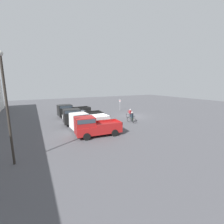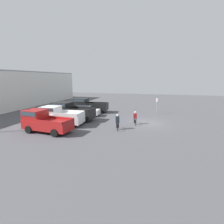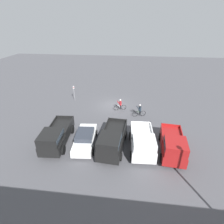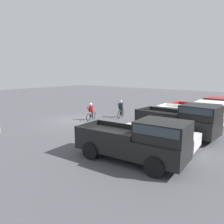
{
  "view_description": "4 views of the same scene",
  "coord_description": "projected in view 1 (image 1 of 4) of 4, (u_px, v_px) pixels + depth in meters",
  "views": [
    {
      "loc": [
        -21.62,
        15.64,
        5.77
      ],
      "look_at": [
        -0.3,
        4.38,
        1.2
      ],
      "focal_mm": 24.0,
      "sensor_mm": 36.0,
      "label": 1
    },
    {
      "loc": [
        -21.36,
        -1.49,
        5.46
      ],
      "look_at": [
        -0.3,
        4.38,
        1.2
      ],
      "focal_mm": 28.0,
      "sensor_mm": 36.0,
      "label": 2
    },
    {
      "loc": [
        -2.51,
        23.07,
        11.19
      ],
      "look_at": [
        -0.3,
        4.38,
        1.2
      ],
      "focal_mm": 28.0,
      "sensor_mm": 36.0,
      "label": 3
    },
    {
      "loc": [
        13.3,
        15.02,
        4.35
      ],
      "look_at": [
        -0.3,
        4.38,
        1.2
      ],
      "focal_mm": 35.0,
      "sensor_mm": 36.0,
      "label": 4
    }
  ],
  "objects": [
    {
      "name": "pickup_truck_2",
      "position": [
        80.0,
        116.0,
        21.45
      ],
      "size": [
        2.61,
        5.66,
        2.3
      ],
      "color": "black",
      "rests_on": "ground_plane"
    },
    {
      "name": "cyclist_1",
      "position": [
        132.0,
        117.0,
        22.38
      ],
      "size": [
        1.71,
        0.6,
        1.72
      ],
      "color": "black",
      "rests_on": "ground_plane"
    },
    {
      "name": "sedan_0",
      "position": [
        79.0,
        115.0,
        24.18
      ],
      "size": [
        2.3,
        4.92,
        1.42
      ],
      "color": "white",
      "rests_on": "ground_plane"
    },
    {
      "name": "pickup_truck_1",
      "position": [
        87.0,
        121.0,
        19.02
      ],
      "size": [
        2.49,
        4.94,
        2.2
      ],
      "color": "white",
      "rests_on": "ground_plane"
    },
    {
      "name": "pickup_truck_3",
      "position": [
        71.0,
        110.0,
        26.27
      ],
      "size": [
        2.51,
        5.68,
        2.22
      ],
      "color": "black",
      "rests_on": "ground_plane"
    },
    {
      "name": "lamppost",
      "position": [
        6.0,
        102.0,
        10.09
      ],
      "size": [
        0.36,
        0.36,
        7.85
      ],
      "color": "#2D2823",
      "rests_on": "ground_plane"
    },
    {
      "name": "pickup_truck_0",
      "position": [
        94.0,
        126.0,
        16.58
      ],
      "size": [
        2.53,
        5.25,
        2.25
      ],
      "color": "maroon",
      "rests_on": "ground_plane"
    },
    {
      "name": "fire_lane_sign",
      "position": [
        120.0,
        104.0,
        32.58
      ],
      "size": [
        0.13,
        0.29,
        2.46
      ],
      "color": "#9E9EA3",
      "rests_on": "ground_plane"
    },
    {
      "name": "ground_plane",
      "position": [
        133.0,
        116.0,
        27.03
      ],
      "size": [
        80.0,
        80.0,
        0.0
      ],
      "primitive_type": "plane",
      "color": "#4C4C51"
    },
    {
      "name": "cyclist_0",
      "position": [
        130.0,
        114.0,
        25.36
      ],
      "size": [
        1.7,
        0.6,
        1.61
      ],
      "color": "black",
      "rests_on": "ground_plane"
    }
  ]
}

